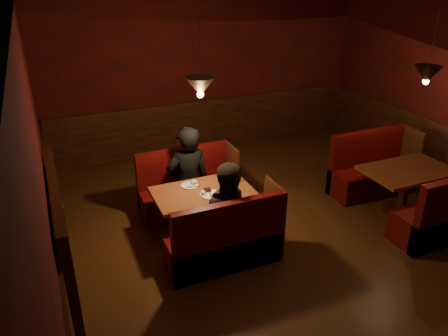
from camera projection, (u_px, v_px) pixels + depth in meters
name	position (u px, v px, depth m)	size (l,w,h in m)	color
room	(290.00, 173.00, 5.26)	(6.02, 7.02, 2.92)	#4B2C13
main_table	(204.00, 201.00, 5.71)	(1.27, 0.77, 0.89)	brown
main_bench_far	(188.00, 192.00, 6.41)	(1.39, 0.50, 0.95)	#370509
main_bench_near	(227.00, 244.00, 5.21)	(1.39, 0.50, 0.95)	#370509
second_table	(406.00, 181.00, 6.25)	(1.25, 0.80, 0.70)	brown
second_bench_far	(371.00, 172.00, 6.97)	(1.38, 0.52, 0.98)	#370509
second_bench_near	(447.00, 218.00, 5.73)	(1.38, 0.52, 0.98)	#370509
diner_a	(188.00, 162.00, 6.02)	(0.63, 0.41, 1.72)	black
diner_b	(232.00, 199.00, 5.20)	(0.78, 0.60, 1.60)	black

